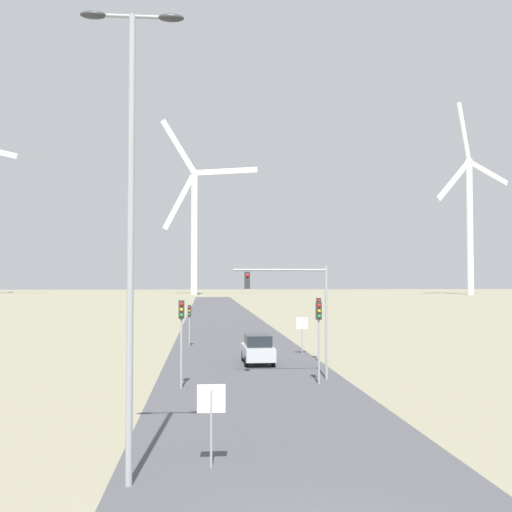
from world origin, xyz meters
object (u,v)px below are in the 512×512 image
at_px(traffic_light_post_mid_left, 189,316).
at_px(car_approaching, 258,349).
at_px(streetlamp, 131,197).
at_px(stop_sign_far, 302,329).
at_px(traffic_light_post_near_left, 181,324).
at_px(wind_turbine_left, 194,217).
at_px(traffic_light_post_near_right, 319,324).
at_px(traffic_light_mast_overhead, 294,297).
at_px(traffic_light_post_mid_right, 319,315).
at_px(wind_turbine_center, 470,212).
at_px(stop_sign_near, 211,409).

bearing_deg(traffic_light_post_mid_left, car_approaching, -65.96).
height_order(streetlamp, stop_sign_far, streetlamp).
relative_size(stop_sign_far, traffic_light_post_mid_left, 0.80).
distance_m(stop_sign_far, traffic_light_post_near_left, 14.94).
distance_m(car_approaching, wind_turbine_left, 168.10).
bearing_deg(traffic_light_post_mid_left, streetlamp, -91.34).
relative_size(stop_sign_far, wind_turbine_left, 0.04).
xyz_separation_m(traffic_light_post_mid_left, wind_turbine_left, (-2.29, 155.81, 24.02)).
height_order(traffic_light_post_near_right, traffic_light_mast_overhead, traffic_light_mast_overhead).
bearing_deg(stop_sign_far, traffic_light_post_near_right, -95.27).
bearing_deg(traffic_light_post_near_right, wind_turbine_left, 93.07).
bearing_deg(traffic_light_post_mid_right, stop_sign_far, 97.25).
relative_size(stop_sign_far, traffic_light_mast_overhead, 0.43).
bearing_deg(traffic_light_post_mid_left, traffic_light_post_near_right, -68.47).
distance_m(stop_sign_far, traffic_light_post_near_right, 12.02).
bearing_deg(traffic_light_post_near_right, traffic_light_post_mid_right, 79.08).
height_order(traffic_light_post_near_right, wind_turbine_center, wind_turbine_center).
xyz_separation_m(streetlamp, wind_turbine_left, (-1.54, 187.91, 18.91)).
height_order(streetlamp, traffic_light_post_mid_left, streetlamp).
distance_m(traffic_light_post_near_right, wind_turbine_center, 189.22).
bearing_deg(stop_sign_far, traffic_light_post_mid_right, -82.75).
distance_m(streetlamp, traffic_light_post_near_right, 16.91).
bearing_deg(traffic_light_post_mid_left, traffic_light_post_near_left, -89.80).
bearing_deg(car_approaching, traffic_light_post_near_right, -72.01).
height_order(traffic_light_mast_overhead, wind_turbine_left, wind_turbine_left).
bearing_deg(stop_sign_near, car_approaching, 81.23).
xyz_separation_m(streetlamp, stop_sign_far, (8.85, 26.26, -5.67)).
bearing_deg(wind_turbine_left, streetlamp, -89.53).
xyz_separation_m(stop_sign_far, traffic_light_mast_overhead, (-2.17, -10.49, 2.54)).
bearing_deg(wind_turbine_center, streetlamp, -117.04).
bearing_deg(traffic_light_post_mid_left, wind_turbine_center, 58.41).
relative_size(wind_turbine_left, wind_turbine_center, 0.92).
bearing_deg(car_approaching, wind_turbine_left, 92.36).
height_order(stop_sign_near, traffic_light_post_near_right, traffic_light_post_near_right).
height_order(stop_sign_far, traffic_light_mast_overhead, traffic_light_mast_overhead).
bearing_deg(car_approaching, stop_sign_far, 50.93).
xyz_separation_m(stop_sign_far, wind_turbine_center, (83.79, 155.28, 26.64)).
relative_size(streetlamp, car_approaching, 3.00).
relative_size(stop_sign_near, wind_turbine_left, 0.04).
bearing_deg(traffic_light_post_near_right, car_approaching, 107.99).
distance_m(traffic_light_post_mid_right, wind_turbine_left, 167.40).
xyz_separation_m(traffic_light_post_near_left, traffic_light_post_near_right, (6.94, 0.62, -0.09)).
bearing_deg(streetlamp, wind_turbine_center, 62.96).
bearing_deg(wind_turbine_left, traffic_light_post_mid_right, -86.24).
bearing_deg(streetlamp, traffic_light_post_mid_left, 88.66).
xyz_separation_m(traffic_light_post_near_right, traffic_light_post_mid_right, (1.57, 8.16, -0.03)).
relative_size(stop_sign_far, traffic_light_post_near_right, 0.63).
height_order(streetlamp, traffic_light_post_near_left, streetlamp).
bearing_deg(traffic_light_post_near_left, stop_sign_far, 57.31).
xyz_separation_m(stop_sign_near, traffic_light_post_near_right, (5.62, 13.02, 1.41)).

